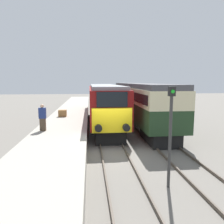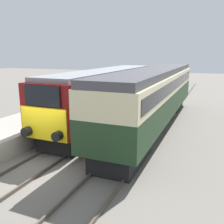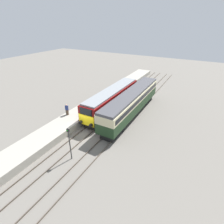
{
  "view_description": "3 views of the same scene",
  "coord_description": "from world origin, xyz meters",
  "px_view_note": "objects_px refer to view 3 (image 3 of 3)",
  "views": [
    {
      "loc": [
        -1.35,
        -12.53,
        4.15
      ],
      "look_at": [
        0.0,
        0.61,
        2.29
      ],
      "focal_mm": 35.0,
      "sensor_mm": 36.0,
      "label": 1
    },
    {
      "loc": [
        7.08,
        -8.38,
        4.9
      ],
      "look_at": [
        1.7,
        4.61,
        1.6
      ],
      "focal_mm": 40.0,
      "sensor_mm": 36.0,
      "label": 2
    },
    {
      "loc": [
        12.82,
        -15.44,
        13.68
      ],
      "look_at": [
        1.7,
        4.61,
        1.6
      ],
      "focal_mm": 28.0,
      "sensor_mm": 36.0,
      "label": 3
    }
  ],
  "objects_px": {
    "passenger_carriage": "(132,101)",
    "locomotive": "(112,99)",
    "signal_post": "(69,141)",
    "luggage_crate": "(92,100)",
    "person_on_platform": "(67,110)"
  },
  "relations": [
    {
      "from": "passenger_carriage",
      "to": "person_on_platform",
      "type": "distance_m",
      "value": 10.07
    },
    {
      "from": "passenger_carriage",
      "to": "luggage_crate",
      "type": "height_order",
      "value": "passenger_carriage"
    },
    {
      "from": "passenger_carriage",
      "to": "signal_post",
      "type": "relative_size",
      "value": 4.28
    },
    {
      "from": "person_on_platform",
      "to": "luggage_crate",
      "type": "bearing_deg",
      "value": 84.46
    },
    {
      "from": "luggage_crate",
      "to": "signal_post",
      "type": "bearing_deg",
      "value": -65.34
    },
    {
      "from": "locomotive",
      "to": "luggage_crate",
      "type": "distance_m",
      "value": 3.93
    },
    {
      "from": "locomotive",
      "to": "luggage_crate",
      "type": "relative_size",
      "value": 21.13
    },
    {
      "from": "passenger_carriage",
      "to": "person_on_platform",
      "type": "height_order",
      "value": "passenger_carriage"
    },
    {
      "from": "passenger_carriage",
      "to": "person_on_platform",
      "type": "bearing_deg",
      "value": -140.57
    },
    {
      "from": "locomotive",
      "to": "signal_post",
      "type": "height_order",
      "value": "signal_post"
    },
    {
      "from": "locomotive",
      "to": "signal_post",
      "type": "relative_size",
      "value": 3.73
    },
    {
      "from": "signal_post",
      "to": "luggage_crate",
      "type": "xyz_separation_m",
      "value": [
        -5.51,
        12.01,
        -1.07
      ]
    },
    {
      "from": "signal_post",
      "to": "luggage_crate",
      "type": "relative_size",
      "value": 5.66
    },
    {
      "from": "passenger_carriage",
      "to": "locomotive",
      "type": "bearing_deg",
      "value": -175.62
    },
    {
      "from": "locomotive",
      "to": "luggage_crate",
      "type": "height_order",
      "value": "locomotive"
    }
  ]
}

